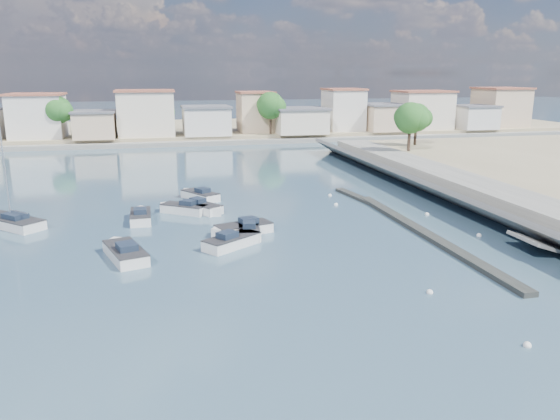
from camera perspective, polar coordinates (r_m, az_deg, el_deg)
The scene contains 17 objects.
ground at distance 70.97m, azimuth -1.55°, elevation 3.79°, with size 400.00×400.00×0.00m, color #273C4E.
seawall_walkway at distance 53.91m, azimuth 24.33°, elevation 0.18°, with size 5.00×90.00×1.80m, color slate.
breakwater at distance 47.76m, azimuth 13.30°, elevation -1.50°, with size 2.00×31.02×0.35m.
far_shore_land at distance 121.82m, azimuth -6.51°, elevation 8.36°, with size 160.00×40.00×1.40m, color gray.
far_shore_quay at distance 101.15m, azimuth -5.10°, elevation 7.07°, with size 160.00×2.50×0.80m, color slate.
far_town at distance 108.46m, azimuth 0.10°, elevation 10.00°, with size 113.01×12.80×8.35m.
shore_trees at distance 99.28m, azimuth -0.08°, elevation 10.36°, with size 74.56×38.32×7.92m.
motorboat_a at distance 40.25m, azimuth -15.95°, elevation -4.29°, with size 3.46×5.82×1.48m.
motorboat_b at distance 44.06m, azimuth -3.25°, elevation -2.16°, with size 2.25×4.60×1.48m.
motorboat_c at distance 51.80m, azimuth -10.19°, elevation 0.11°, with size 4.48×3.91×1.48m.
motorboat_d at distance 44.42m, azimuth -4.12°, elevation -2.05°, with size 5.20×3.15×1.48m.
motorboat_e at distance 49.89m, azimuth -14.35°, elevation -0.65°, with size 1.79×4.92×1.48m.
motorboat_f at distance 57.19m, azimuth -8.49°, elevation 1.50°, with size 3.89×4.77×1.48m.
motorboat_g at distance 51.72m, azimuth -8.08°, elevation 0.18°, with size 3.99×4.66×1.48m.
motorboat_h at distance 41.38m, azimuth -4.81°, elevation -3.28°, with size 4.77×4.16×1.48m.
sailboat at distance 51.96m, azimuth -26.45°, elevation -1.10°, with size 6.25×6.19×9.00m.
mooring_buoys at distance 45.30m, azimuth 13.02°, elevation -2.49°, with size 9.94×34.00×0.40m.
Camera 1 is at (-13.91, -28.43, 12.71)m, focal length 35.00 mm.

